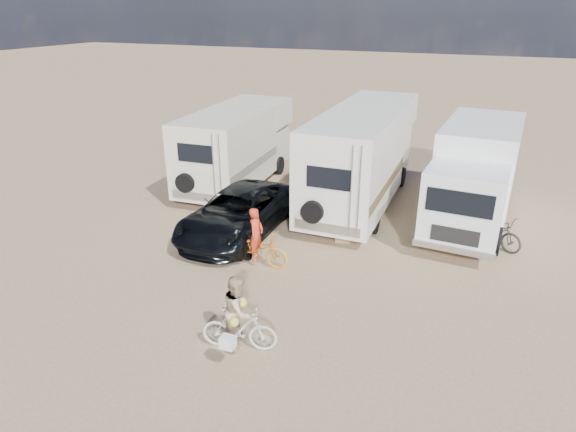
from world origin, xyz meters
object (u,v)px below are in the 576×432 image
at_px(dark_suv, 238,213).
at_px(rider_man, 256,240).
at_px(rider_woman, 239,317).
at_px(rv_main, 362,158).
at_px(cooler, 217,240).
at_px(box_truck, 474,177).
at_px(crate, 342,235).
at_px(bike_woman, 239,329).
at_px(bike_parked, 493,230).
at_px(rv_left, 237,149).
at_px(bike_man, 256,249).

height_order(dark_suv, rider_man, rider_man).
bearing_deg(rider_woman, rv_main, -14.68).
height_order(rider_woman, cooler, rider_woman).
xyz_separation_m(box_truck, rider_man, (-5.29, -5.35, -0.84)).
height_order(box_truck, crate, box_truck).
xyz_separation_m(bike_woman, crate, (0.48, 5.93, -0.31)).
relative_size(rider_man, bike_parked, 0.79).
height_order(bike_woman, bike_parked, bike_parked).
distance_m(bike_woman, crate, 5.95).
bearing_deg(rider_woman, cooler, 21.93).
xyz_separation_m(dark_suv, rider_man, (1.44, -1.66, 0.05)).
bearing_deg(bike_parked, rider_woman, 177.97).
bearing_deg(cooler, rider_man, -24.22).
relative_size(rv_left, crate, 13.87).
bearing_deg(crate, bike_parked, 17.80).
height_order(box_truck, rider_woman, box_truck).
bearing_deg(rv_main, cooler, -120.82).
relative_size(bike_man, bike_parked, 0.99).
xyz_separation_m(rv_main, cooler, (-3.05, -5.22, -1.50)).
relative_size(rider_man, crate, 3.29).
bearing_deg(box_truck, dark_suv, -147.81).
relative_size(rider_man, cooler, 2.73).
distance_m(rv_left, dark_suv, 4.69).
bearing_deg(rider_man, rider_woman, -160.05).
height_order(rv_left, bike_woman, rv_left).
bearing_deg(bike_woman, rider_woman, -0.00).
bearing_deg(rv_left, cooler, -71.89).
bearing_deg(bike_parked, crate, 138.99).
height_order(rider_woman, bike_parked, rider_woman).
distance_m(rider_woman, bike_parked, 8.74).
bearing_deg(cooler, bike_parked, 17.49).
relative_size(rider_woman, bike_parked, 0.82).
bearing_deg(rv_left, crate, -34.74).
bearing_deg(rider_man, box_truck, -44.98).
bearing_deg(crate, rider_woman, -94.66).
bearing_deg(bike_woman, rider_man, 6.67).
relative_size(box_truck, rider_woman, 4.29).
distance_m(box_truck, cooler, 8.51).
distance_m(rv_left, bike_parked, 9.94).
relative_size(box_truck, dark_suv, 1.32).
relative_size(rv_left, box_truck, 0.95).
bearing_deg(rv_left, box_truck, -5.74).
height_order(rv_left, box_truck, box_truck).
distance_m(box_truck, rider_man, 7.58).
height_order(bike_man, crate, bike_man).
relative_size(box_truck, bike_parked, 3.51).
relative_size(rv_main, dark_suv, 1.57).
distance_m(bike_woman, cooler, 4.94).
xyz_separation_m(bike_man, rider_man, (0.00, 0.00, 0.26)).
bearing_deg(rv_main, box_truck, -6.37).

